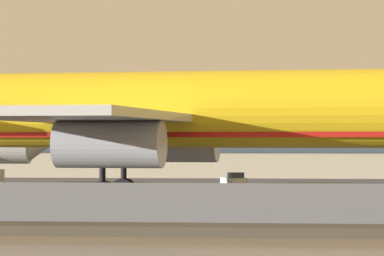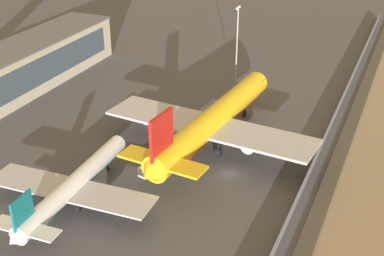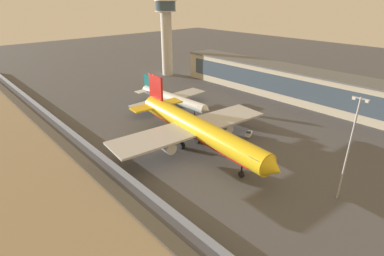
# 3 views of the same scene
# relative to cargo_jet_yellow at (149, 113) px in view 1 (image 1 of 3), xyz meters

# --- Properties ---
(ground_plane) EXTENTS (500.00, 500.00, 0.00)m
(ground_plane) POSITION_rel_cargo_jet_yellow_xyz_m (-9.25, -7.53, -6.76)
(ground_plane) COLOR #4C4C51
(cargo_jet_yellow) EXTENTS (58.30, 49.97, 17.71)m
(cargo_jet_yellow) POSITION_rel_cargo_jet_yellow_xyz_m (0.00, 0.00, 0.00)
(cargo_jet_yellow) COLOR yellow
(cargo_jet_yellow) RESTS_ON ground
(baggage_tug) EXTENTS (2.74, 3.57, 1.80)m
(baggage_tug) POSITION_rel_cargo_jet_yellow_xyz_m (5.11, 18.43, -5.95)
(baggage_tug) COLOR white
(baggage_tug) RESTS_ON ground
(terminal_building) EXTENTS (112.70, 15.33, 13.19)m
(terminal_building) POSITION_rel_cargo_jet_yellow_xyz_m (-8.59, 62.91, -0.15)
(terminal_building) COLOR #BCB299
(terminal_building) RESTS_ON ground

